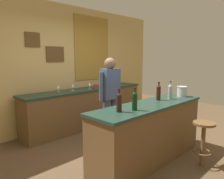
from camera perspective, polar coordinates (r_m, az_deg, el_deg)
The scene contains 15 objects.
ground_plane at distance 3.88m, azimuth 4.66°, elevation -16.30°, with size 10.00×10.00×0.00m, color brown.
back_wall at distance 5.08m, azimuth -12.79°, elevation 5.98°, with size 6.00×0.09×2.80m.
bar_counter at distance 3.48m, azimuth 9.89°, elevation -11.17°, with size 2.21×0.60×0.92m.
side_counter at distance 5.12m, azimuth -6.57°, elevation -4.77°, with size 3.16×0.56×0.90m.
bartender at distance 4.01m, azimuth -0.52°, elevation -1.37°, with size 0.52×0.21×1.62m.
bar_stool at distance 3.53m, azimuth 23.10°, elevation -11.45°, with size 0.32×0.32×0.68m.
wine_bottle_a at distance 2.79m, azimuth 1.90°, elevation -3.25°, with size 0.07×0.07×0.31m.
wine_bottle_b at distance 2.89m, azimuth 6.03°, elevation -2.88°, with size 0.07×0.07×0.31m.
wine_bottle_c at distance 3.64m, azimuth 12.26°, elevation -0.67°, with size 0.07×0.07×0.31m.
wine_bottle_d at distance 3.77m, azimuth 15.16°, elevation -0.46°, with size 0.07×0.07×0.31m.
ice_bucket at distance 4.10m, azimuth 18.08°, elevation -0.42°, with size 0.19×0.19×0.19m.
wine_glass_a at distance 4.67m, azimuth -14.13°, elevation 0.70°, with size 0.07×0.07×0.16m.
wine_glass_b at distance 4.79m, azimuth -10.40°, elevation 1.00°, with size 0.07×0.07×0.16m.
wine_glass_c at distance 4.99m, azimuth -6.01°, elevation 1.40°, with size 0.07×0.07×0.16m.
coffee_mug at distance 5.10m, azimuth -4.41°, elevation 0.86°, with size 0.13×0.08×0.09m.
Camera 1 is at (-2.70, -2.26, 1.63)m, focal length 34.44 mm.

